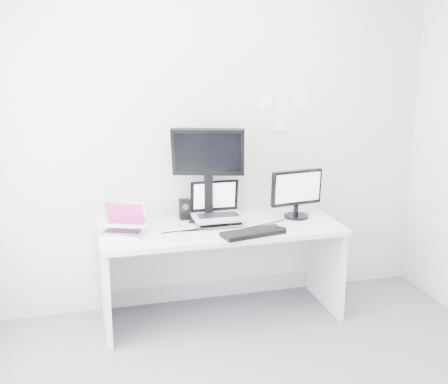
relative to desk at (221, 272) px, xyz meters
The scene contains 13 objects.
back_wall 1.05m from the desk, 90.00° to the left, with size 3.60×3.60×0.00m, color silver.
desk is the anchor object (origin of this frame).
macbook 0.87m from the desk, behind, with size 0.31×0.23×0.23m, color #B7B7BC.
speaker 0.56m from the desk, 131.01° to the left, with size 0.08×0.08×0.16m, color black.
dell_laptop 0.53m from the desk, 85.87° to the left, with size 0.38×0.30×0.32m, color #AEB0B5.
rear_monitor 0.76m from the desk, 105.02° to the left, with size 0.55×0.20×0.75m, color black.
samsung_monitor 0.85m from the desk, ahead, with size 0.43×0.20×0.39m, color black.
keyboard 0.49m from the desk, 55.34° to the right, with size 0.46×0.16×0.03m, color black.
mouse 0.59m from the desk, 30.72° to the right, with size 0.11×0.07×0.04m, color black.
wall_note_0 1.38m from the desk, 37.40° to the left, with size 0.10×0.00×0.14m, color white.
wall_note_1 1.40m from the desk, 29.83° to the left, with size 0.09×0.00×0.13m, color white.
wall_note_2 1.51m from the desk, 24.64° to the left, with size 0.10×0.00×0.14m, color white.
wall_note_3 1.25m from the desk, 30.67° to the left, with size 0.11×0.00×0.08m, color white.
Camera 1 is at (-1.03, -2.76, 2.06)m, focal length 46.53 mm.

